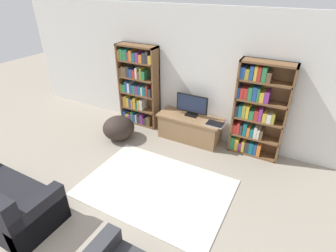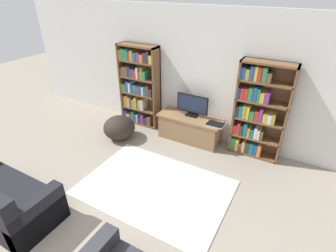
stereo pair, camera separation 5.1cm
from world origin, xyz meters
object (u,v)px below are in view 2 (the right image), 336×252
tv_stand (190,128)px  television (192,105)px  laptop (215,124)px  bookshelf_left (139,86)px  bookshelf_right (257,112)px  beanbag_ottoman (119,128)px

tv_stand → television: 0.51m
tv_stand → television: bearing=90.0°
laptop → television: bearing=165.8°
bookshelf_left → laptop: bearing=-6.3°
tv_stand → laptop: 0.63m
bookshelf_right → laptop: bookshelf_right is taller
bookshelf_right → television: bearing=-176.7°
tv_stand → beanbag_ottoman: 1.49m
laptop → bookshelf_right: bearing=17.3°
bookshelf_right → tv_stand: 1.40m
television → bookshelf_left: bearing=177.1°
laptop → beanbag_ottoman: 2.00m
bookshelf_right → tv_stand: bookshelf_right is taller
tv_stand → beanbag_ottoman: size_ratio=2.03×
bookshelf_left → laptop: (1.90, -0.21, -0.36)m
television → beanbag_ottoman: bearing=-150.7°
bookshelf_left → bookshelf_right: 2.59m
tv_stand → television: size_ratio=2.02×
bookshelf_left → tv_stand: size_ratio=1.36×
bookshelf_right → beanbag_ottoman: 2.77m
beanbag_ottoman → bookshelf_left: bearing=90.9°
tv_stand → beanbag_ottoman: tv_stand is taller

